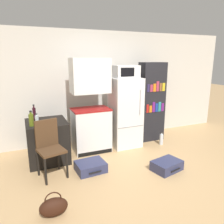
{
  "coord_description": "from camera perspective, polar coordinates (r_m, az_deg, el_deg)",
  "views": [
    {
      "loc": [
        -1.87,
        -2.93,
        1.96
      ],
      "look_at": [
        -0.28,
        0.85,
        0.94
      ],
      "focal_mm": 35.0,
      "sensor_mm": 36.0,
      "label": 1
    }
  ],
  "objects": [
    {
      "name": "ground_plane",
      "position": [
        3.99,
        8.84,
        -15.67
      ],
      "size": [
        24.0,
        24.0,
        0.0
      ],
      "primitive_type": "plane",
      "color": "tan"
    },
    {
      "name": "wall_back",
      "position": [
        5.39,
        0.0,
        6.74
      ],
      "size": [
        6.4,
        0.1,
        2.57
      ],
      "color": "beige",
      "rests_on": "ground_plane"
    },
    {
      "name": "side_table",
      "position": [
        4.45,
        -16.48,
        -7.28
      ],
      "size": [
        0.75,
        0.77,
        0.79
      ],
      "color": "black",
      "rests_on": "ground_plane"
    },
    {
      "name": "kitchen_hutch",
      "position": [
        4.59,
        -5.59,
        0.67
      ],
      "size": [
        0.78,
        0.53,
        1.97
      ],
      "color": "white",
      "rests_on": "ground_plane"
    },
    {
      "name": "refrigerator",
      "position": [
        4.89,
        3.5,
        -0.16
      ],
      "size": [
        0.64,
        0.59,
        1.55
      ],
      "color": "white",
      "rests_on": "ground_plane"
    },
    {
      "name": "microwave",
      "position": [
        4.75,
        3.66,
        10.49
      ],
      "size": [
        0.53,
        0.35,
        0.27
      ],
      "color": "silver",
      "rests_on": "refrigerator"
    },
    {
      "name": "bookshelf",
      "position": [
        5.32,
        10.27,
        2.58
      ],
      "size": [
        0.59,
        0.33,
        1.87
      ],
      "color": "black",
      "rests_on": "ground_plane"
    },
    {
      "name": "bottle_clear_short",
      "position": [
        4.24,
        -19.04,
        -1.78
      ],
      "size": [
        0.07,
        0.07,
        0.18
      ],
      "color": "silver",
      "rests_on": "side_table"
    },
    {
      "name": "bottle_olive_oil",
      "position": [
        4.09,
        -20.35,
        -1.87
      ],
      "size": [
        0.08,
        0.08,
        0.28
      ],
      "color": "#566619",
      "rests_on": "side_table"
    },
    {
      "name": "bottle_wine_dark",
      "position": [
        4.5,
        -19.65,
        -0.3
      ],
      "size": [
        0.06,
        0.06,
        0.3
      ],
      "color": "black",
      "rests_on": "side_table"
    },
    {
      "name": "chair",
      "position": [
        3.84,
        -16.13,
        -7.92
      ],
      "size": [
        0.48,
        0.48,
        0.96
      ],
      "rotation": [
        0.0,
        0.0,
        0.23
      ],
      "color": "black",
      "rests_on": "ground_plane"
    },
    {
      "name": "suitcase_large_flat",
      "position": [
        4.14,
        14.12,
        -13.4
      ],
      "size": [
        0.58,
        0.46,
        0.18
      ],
      "rotation": [
        0.0,
        0.0,
        0.23
      ],
      "color": "navy",
      "rests_on": "ground_plane"
    },
    {
      "name": "suitcase_small_flat",
      "position": [
        4.02,
        -5.62,
        -14.0
      ],
      "size": [
        0.53,
        0.46,
        0.17
      ],
      "rotation": [
        0.0,
        0.0,
        0.07
      ],
      "color": "navy",
      "rests_on": "ground_plane"
    },
    {
      "name": "handbag",
      "position": [
        3.11,
        -15.0,
        -22.8
      ],
      "size": [
        0.36,
        0.2,
        0.33
      ],
      "color": "#33190F",
      "rests_on": "ground_plane"
    },
    {
      "name": "water_bottle_front",
      "position": [
        5.23,
        12.76,
        -6.91
      ],
      "size": [
        0.08,
        0.08,
        0.31
      ],
      "color": "silver",
      "rests_on": "ground_plane"
    }
  ]
}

